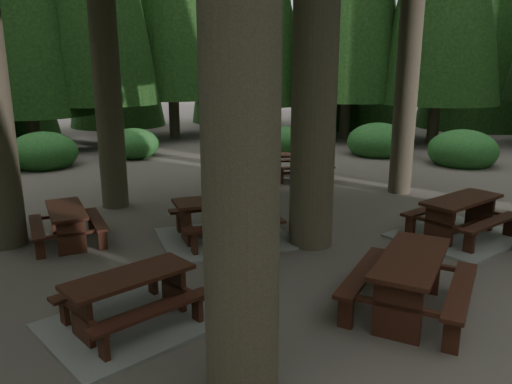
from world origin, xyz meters
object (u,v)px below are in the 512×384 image
picnic_table_f (131,308)px  picnic_table_b (67,220)px  picnic_table_a (460,224)px  picnic_table_c (225,225)px  picnic_table_d (300,162)px  picnic_table_e (410,275)px

picnic_table_f → picnic_table_b: bearing=79.4°
picnic_table_a → picnic_table_c: picnic_table_c is taller
picnic_table_a → picnic_table_d: picnic_table_a is taller
picnic_table_a → picnic_table_f: bearing=173.1°
picnic_table_c → picnic_table_e: 4.16m
picnic_table_b → picnic_table_c: picnic_table_c is taller
picnic_table_b → picnic_table_c: (2.68, -1.55, -0.17)m
picnic_table_e → picnic_table_a: bearing=-4.5°
picnic_table_a → picnic_table_d: bearing=78.8°
picnic_table_a → picnic_table_f: 6.84m
picnic_table_d → picnic_table_e: 8.72m
picnic_table_c → picnic_table_e: (0.60, -4.11, 0.27)m
picnic_table_d → picnic_table_f: picnic_table_d is taller
picnic_table_d → picnic_table_b: bearing=-140.5°
picnic_table_b → picnic_table_c: bearing=-112.2°
picnic_table_a → picnic_table_e: (-3.45, -1.56, 0.28)m
picnic_table_c → picnic_table_d: picnic_table_c is taller
picnic_table_b → picnic_table_f: (-0.10, -3.80, -0.23)m
picnic_table_b → picnic_table_e: bearing=-142.1°
picnic_table_b → picnic_table_c: 3.10m
picnic_table_b → picnic_table_e: 6.54m
picnic_table_d → picnic_table_e: picnic_table_e is taller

